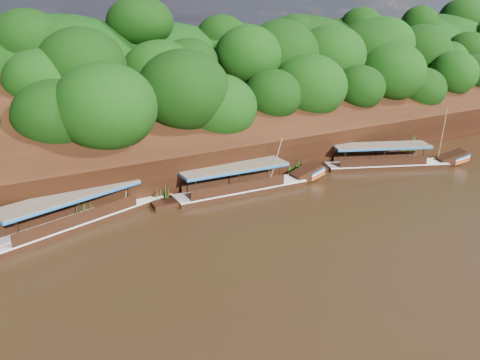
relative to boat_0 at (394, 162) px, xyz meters
name	(u,v)px	position (x,y,z in m)	size (l,w,h in m)	color
ground	(311,224)	(-15.20, -6.04, -0.50)	(160.00, 160.00, 0.00)	black
riverbank	(174,133)	(-15.22, 16.68, 1.38)	(120.00, 30.06, 19.40)	black
boat_0	(394,162)	(0.00, 0.00, 0.00)	(13.29, 7.30, 6.22)	black
boat_1	(249,185)	(-15.31, 1.66, 0.02)	(13.53, 2.98, 4.85)	black
boat_2	(93,213)	(-27.74, 2.59, 0.02)	(14.69, 6.10, 5.08)	black
reeds	(206,182)	(-18.40, 3.29, 0.40)	(50.51, 2.12, 1.99)	#216118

